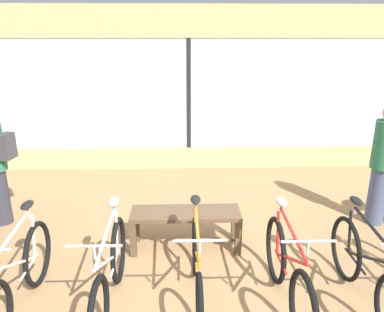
# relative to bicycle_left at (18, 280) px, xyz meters

# --- Properties ---
(ground_plane) EXTENTS (24.00, 24.00, 0.00)m
(ground_plane) POSITION_rel_bicycle_left_xyz_m (1.76, 0.38, -0.39)
(ground_plane) COLOR #99754C
(shop_back_wall) EXTENTS (12.00, 0.08, 3.20)m
(shop_back_wall) POSITION_rel_bicycle_left_xyz_m (1.76, 4.24, 1.25)
(shop_back_wall) COLOR tan
(shop_back_wall) RESTS_ON ground_plane
(bicycle_left) EXTENTS (0.46, 1.77, 1.04)m
(bicycle_left) POSITION_rel_bicycle_left_xyz_m (0.00, 0.00, 0.00)
(bicycle_left) COLOR black
(bicycle_left) RESTS_ON ground_plane
(bicycle_center_left) EXTENTS (0.46, 1.80, 1.05)m
(bicycle_center_left) POSITION_rel_bicycle_left_xyz_m (0.89, 0.02, 0.01)
(bicycle_center_left) COLOR black
(bicycle_center_left) RESTS_ON ground_plane
(bicycle_center) EXTENTS (0.46, 1.73, 1.02)m
(bicycle_center) POSITION_rel_bicycle_left_xyz_m (1.75, 0.14, -0.01)
(bicycle_center) COLOR black
(bicycle_center) RESTS_ON ground_plane
(bicycle_center_right) EXTENTS (0.46, 1.74, 1.05)m
(bicycle_center_right) POSITION_rel_bicycle_left_xyz_m (2.65, -0.00, 0.01)
(bicycle_center_right) COLOR black
(bicycle_center_right) RESTS_ON ground_plane
(bicycle_right) EXTENTS (0.46, 1.79, 1.04)m
(bicycle_right) POSITION_rel_bicycle_left_xyz_m (3.45, -0.01, 0.01)
(bicycle_right) COLOR black
(bicycle_right) RESTS_ON ground_plane
(display_bench) EXTENTS (1.40, 0.44, 0.52)m
(display_bench) POSITION_rel_bicycle_left_xyz_m (1.65, 1.17, 0.03)
(display_bench) COLOR brown
(display_bench) RESTS_ON ground_plane
(customer_by_window) EXTENTS (0.44, 0.44, 1.77)m
(customer_by_window) POSITION_rel_bicycle_left_xyz_m (4.45, 1.77, 0.54)
(customer_by_window) COLOR #424C6B
(customer_by_window) RESTS_ON ground_plane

